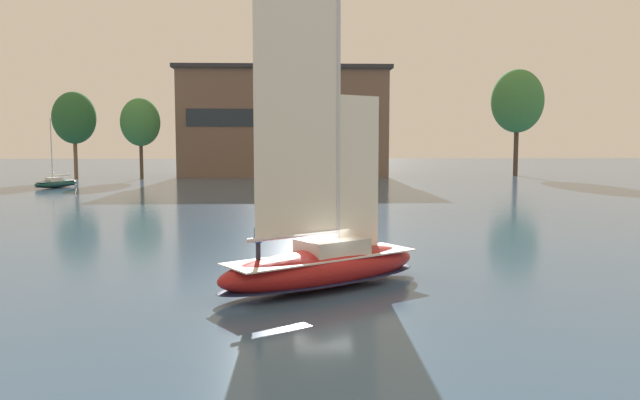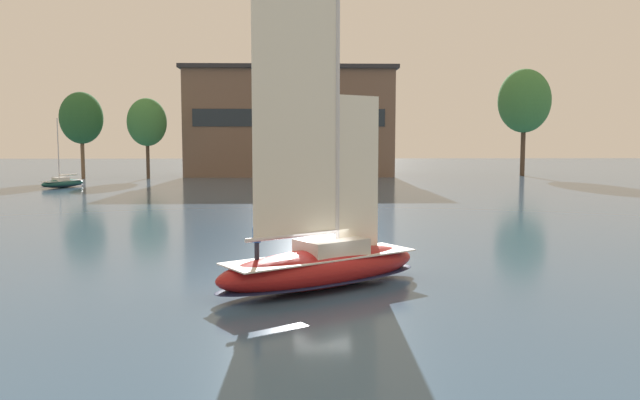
{
  "view_description": "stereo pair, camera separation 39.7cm",
  "coord_description": "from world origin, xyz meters",
  "px_view_note": "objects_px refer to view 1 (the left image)",
  "views": [
    {
      "loc": [
        -1.3,
        -27.07,
        6.48
      ],
      "look_at": [
        0.0,
        3.0,
        3.6
      ],
      "focal_mm": 35.0,
      "sensor_mm": 36.0,
      "label": 1
    },
    {
      "loc": [
        -0.91,
        -27.08,
        6.48
      ],
      "look_at": [
        0.0,
        3.0,
        3.6
      ],
      "focal_mm": 35.0,
      "sensor_mm": 36.0,
      "label": 2
    }
  ],
  "objects_px": {
    "tree_shore_left": "(140,122)",
    "sailboat_main": "(323,262)",
    "tree_shore_center": "(517,101)",
    "sailboat_moored_near_marina": "(56,183)",
    "tree_shore_right": "(74,118)"
  },
  "relations": [
    {
      "from": "tree_shore_left",
      "to": "sailboat_main",
      "type": "distance_m",
      "value": 85.3
    },
    {
      "from": "tree_shore_center",
      "to": "sailboat_main",
      "type": "distance_m",
      "value": 96.65
    },
    {
      "from": "sailboat_main",
      "to": "sailboat_moored_near_marina",
      "type": "xyz_separation_m",
      "value": [
        -33.93,
        59.91,
        -0.47
      ]
    },
    {
      "from": "tree_shore_right",
      "to": "sailboat_moored_near_marina",
      "type": "bearing_deg",
      "value": -78.56
    },
    {
      "from": "tree_shore_left",
      "to": "sailboat_main",
      "type": "height_order",
      "value": "sailboat_main"
    },
    {
      "from": "tree_shore_center",
      "to": "tree_shore_left",
      "type": "bearing_deg",
      "value": -174.34
    },
    {
      "from": "sailboat_main",
      "to": "sailboat_moored_near_marina",
      "type": "distance_m",
      "value": 68.85
    },
    {
      "from": "tree_shore_center",
      "to": "sailboat_moored_near_marina",
      "type": "bearing_deg",
      "value": -159.82
    },
    {
      "from": "sailboat_moored_near_marina",
      "to": "tree_shore_center",
      "type": "bearing_deg",
      "value": 20.18
    },
    {
      "from": "tree_shore_left",
      "to": "tree_shore_center",
      "type": "height_order",
      "value": "tree_shore_center"
    },
    {
      "from": "sailboat_moored_near_marina",
      "to": "tree_shore_left",
      "type": "bearing_deg",
      "value": 71.71
    },
    {
      "from": "tree_shore_left",
      "to": "tree_shore_center",
      "type": "distance_m",
      "value": 67.62
    },
    {
      "from": "tree_shore_left",
      "to": "tree_shore_right",
      "type": "distance_m",
      "value": 10.84
    },
    {
      "from": "sailboat_main",
      "to": "sailboat_moored_near_marina",
      "type": "bearing_deg",
      "value": 119.52
    },
    {
      "from": "sailboat_main",
      "to": "sailboat_moored_near_marina",
      "type": "height_order",
      "value": "sailboat_main"
    }
  ]
}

